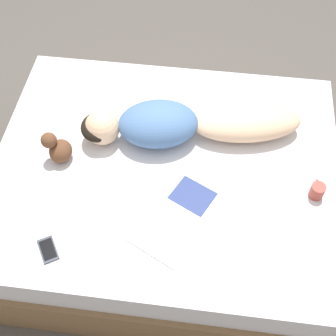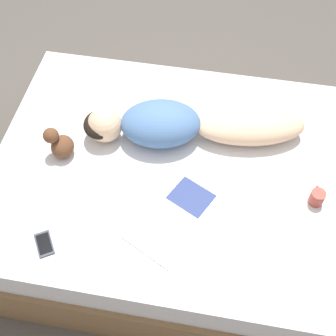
# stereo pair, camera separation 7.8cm
# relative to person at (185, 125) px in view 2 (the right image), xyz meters

# --- Properties ---
(ground_plane) EXTENTS (12.00, 12.00, 0.00)m
(ground_plane) POSITION_rel_person_xyz_m (-0.23, 0.07, -0.69)
(ground_plane) COLOR #4C4742
(bed) EXTENTS (1.68, 2.04, 0.59)m
(bed) POSITION_rel_person_xyz_m (-0.23, 0.07, -0.40)
(bed) COLOR brown
(bed) RESTS_ON ground_plane
(person) EXTENTS (0.50, 1.31, 0.22)m
(person) POSITION_rel_person_xyz_m (0.00, 0.00, 0.00)
(person) COLOR #DBB28E
(person) RESTS_ON bed
(open_magazine) EXTENTS (0.63, 0.52, 0.01)m
(open_magazine) POSITION_rel_person_xyz_m (-0.54, -0.04, -0.10)
(open_magazine) COLOR white
(open_magazine) RESTS_ON bed
(coffee_mug) EXTENTS (0.11, 0.08, 0.09)m
(coffee_mug) POSITION_rel_person_xyz_m (-0.33, -0.76, -0.05)
(coffee_mug) COLOR #993D33
(coffee_mug) RESTS_ON bed
(cell_phone) EXTENTS (0.16, 0.14, 0.01)m
(cell_phone) POSITION_rel_person_xyz_m (-0.83, 0.59, -0.09)
(cell_phone) COLOR #333842
(cell_phone) RESTS_ON bed
(plush_toy) EXTENTS (0.14, 0.16, 0.19)m
(plush_toy) POSITION_rel_person_xyz_m (-0.25, 0.68, -0.02)
(plush_toy) COLOR brown
(plush_toy) RESTS_ON bed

